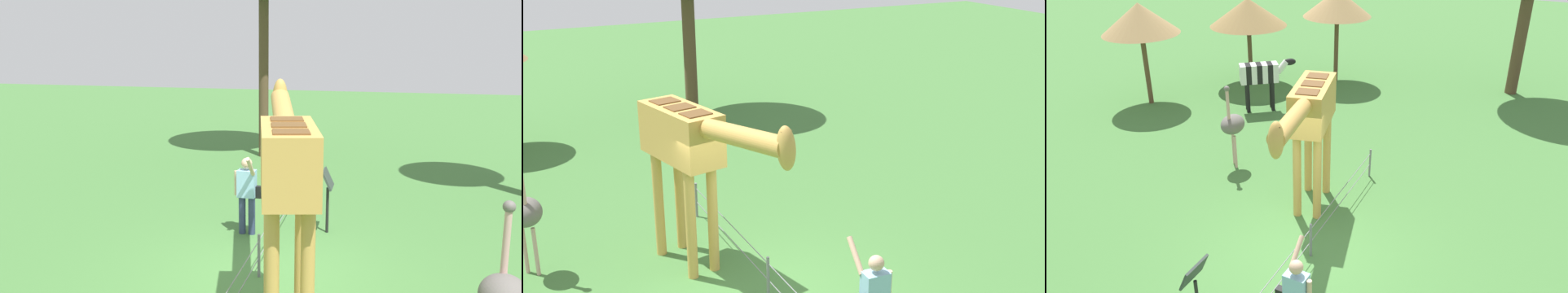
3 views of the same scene
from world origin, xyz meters
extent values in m
cylinder|color=gold|center=(-1.29, -0.38, 1.00)|extent=(0.18, 0.18, 1.99)
cylinder|color=gold|center=(-1.19, -0.81, 1.00)|extent=(0.18, 0.18, 1.99)
cylinder|color=gold|center=(-2.36, -0.63, 1.00)|extent=(0.18, 0.18, 1.99)
cylinder|color=gold|center=(-2.26, -1.06, 1.00)|extent=(0.18, 0.18, 1.99)
cube|color=gold|center=(-1.77, -0.72, 2.44)|extent=(1.81, 1.06, 0.90)
cube|color=brown|center=(-1.29, -0.61, 2.90)|extent=(0.45, 0.51, 0.02)
cube|color=brown|center=(-1.77, -0.72, 2.90)|extent=(0.45, 0.51, 0.02)
cube|color=brown|center=(-2.26, -0.83, 2.90)|extent=(0.45, 0.51, 0.02)
cylinder|color=gold|center=(-0.11, -0.34, 2.82)|extent=(2.27, 0.81, 0.54)
ellipsoid|color=gold|center=(0.98, -0.10, 2.93)|extent=(0.39, 0.33, 0.66)
cylinder|color=brown|center=(0.98, -0.04, 3.11)|extent=(0.05, 0.05, 0.14)
cylinder|color=brown|center=(0.98, -0.16, 3.11)|extent=(0.05, 0.05, 0.14)
cube|color=#8CBFE0|center=(2.01, 0.76, 1.06)|extent=(0.26, 0.37, 0.55)
sphere|color=#D8AD8C|center=(2.01, 0.76, 1.47)|extent=(0.22, 0.22, 0.22)
cylinder|color=#D8AD8C|center=(1.71, 0.61, 1.48)|extent=(0.45, 0.10, 0.45)
cylinder|color=#D8AD8C|center=(2.02, 0.98, 1.05)|extent=(0.08, 0.08, 0.50)
cylinder|color=#CC9E93|center=(-2.46, -3.21, 0.45)|extent=(0.07, 0.07, 0.90)
cylinder|color=#CC9E93|center=(-2.62, -3.37, 0.45)|extent=(0.07, 0.07, 0.90)
ellipsoid|color=#66605B|center=(-2.54, -3.29, 1.18)|extent=(0.70, 0.56, 0.49)
cylinder|color=brown|center=(-11.29, 2.64, 1.93)|extent=(0.40, 0.40, 3.86)
cylinder|color=slate|center=(-3.50, 0.06, 0.38)|extent=(0.05, 0.05, 0.75)
cylinder|color=slate|center=(0.00, 0.06, 0.38)|extent=(0.05, 0.05, 0.75)
cube|color=slate|center=(0.00, 0.06, 0.64)|extent=(7.00, 0.01, 0.01)
cube|color=slate|center=(0.00, 0.06, 0.34)|extent=(7.00, 0.01, 0.01)
camera|label=1|loc=(-9.01, -1.94, 4.11)|focal=40.44mm
camera|label=2|loc=(8.72, -3.95, 5.95)|focal=46.32mm
camera|label=3|loc=(7.40, 3.49, 6.50)|focal=35.61mm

